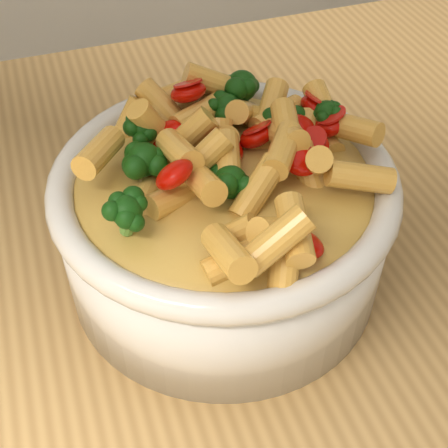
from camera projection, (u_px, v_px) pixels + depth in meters
name	position (u px, v px, depth m)	size (l,w,h in m)	color
table	(180.00, 357.00, 0.57)	(1.20, 0.80, 0.90)	#AB8249
serving_bowl	(224.00, 223.00, 0.47)	(0.25, 0.25, 0.11)	silver
pasta_salad	(224.00, 153.00, 0.42)	(0.20, 0.20, 0.04)	#FCBB4F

